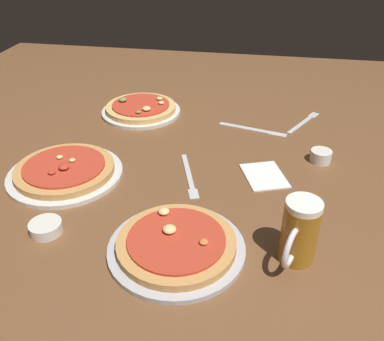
# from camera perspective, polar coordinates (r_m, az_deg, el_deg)

# --- Properties ---
(ground_plane) EXTENTS (2.40, 2.40, 0.03)m
(ground_plane) POSITION_cam_1_polar(r_m,az_deg,el_deg) (1.18, -0.00, -1.43)
(ground_plane) COLOR brown
(pizza_plate_near) EXTENTS (0.32, 0.32, 0.05)m
(pizza_plate_near) POSITION_cam_1_polar(r_m,az_deg,el_deg) (1.22, -16.99, -0.06)
(pizza_plate_near) COLOR silver
(pizza_plate_near) RESTS_ON ground_plane
(pizza_plate_far) EXTENTS (0.29, 0.29, 0.05)m
(pizza_plate_far) POSITION_cam_1_polar(r_m,az_deg,el_deg) (1.56, -6.99, 8.36)
(pizza_plate_far) COLOR silver
(pizza_plate_far) RESTS_ON ground_plane
(pizza_plate_side) EXTENTS (0.30, 0.30, 0.05)m
(pizza_plate_side) POSITION_cam_1_polar(r_m,az_deg,el_deg) (0.93, -2.15, -10.12)
(pizza_plate_side) COLOR #B2B2B7
(pizza_plate_side) RESTS_ON ground_plane
(beer_mug_dark) EXTENTS (0.08, 0.13, 0.15)m
(beer_mug_dark) POSITION_cam_1_polar(r_m,az_deg,el_deg) (0.90, 14.41, -8.23)
(beer_mug_dark) COLOR #9E6619
(beer_mug_dark) RESTS_ON ground_plane
(ramekin_sauce) EXTENTS (0.08, 0.08, 0.03)m
(ramekin_sauce) POSITION_cam_1_polar(r_m,az_deg,el_deg) (1.03, -19.37, -7.37)
(ramekin_sauce) COLOR silver
(ramekin_sauce) RESTS_ON ground_plane
(ramekin_butter) EXTENTS (0.06, 0.06, 0.04)m
(ramekin_butter) POSITION_cam_1_polar(r_m,az_deg,el_deg) (1.30, 17.21, 1.90)
(ramekin_butter) COLOR silver
(ramekin_butter) RESTS_ON ground_plane
(napkin_folded) EXTENTS (0.15, 0.17, 0.01)m
(napkin_folded) POSITION_cam_1_polar(r_m,az_deg,el_deg) (1.19, 9.87, -0.63)
(napkin_folded) COLOR white
(napkin_folded) RESTS_ON ground_plane
(fork_left) EXTENTS (0.12, 0.19, 0.01)m
(fork_left) POSITION_cam_1_polar(r_m,az_deg,el_deg) (1.53, 15.07, 6.47)
(fork_left) COLOR silver
(fork_left) RESTS_ON ground_plane
(fork_spare) EXTENTS (0.09, 0.22, 0.01)m
(fork_spare) POSITION_cam_1_polar(r_m,az_deg,el_deg) (1.17, -0.40, -0.73)
(fork_spare) COLOR silver
(fork_spare) RESTS_ON ground_plane
(knife_spare) EXTENTS (0.23, 0.08, 0.01)m
(knife_spare) POSITION_cam_1_polar(r_m,az_deg,el_deg) (1.45, 8.34, 5.63)
(knife_spare) COLOR silver
(knife_spare) RESTS_ON ground_plane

